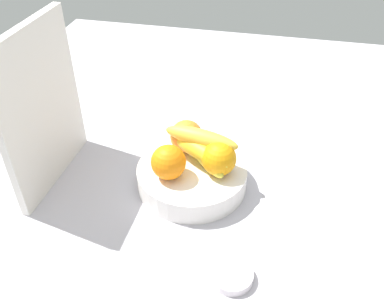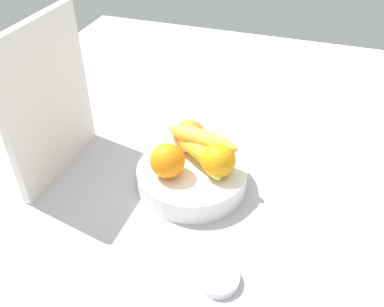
{
  "view_description": "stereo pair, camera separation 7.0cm",
  "coord_description": "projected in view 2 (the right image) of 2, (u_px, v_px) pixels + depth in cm",
  "views": [
    {
      "loc": [
        -72.68,
        -17.78,
        64.89
      ],
      "look_at": [
        -2.79,
        -2.02,
        9.19
      ],
      "focal_mm": 39.2,
      "sensor_mm": 36.0,
      "label": 1
    },
    {
      "loc": [
        -70.8,
        -24.54,
        64.89
      ],
      "look_at": [
        -2.79,
        -2.02,
        9.19
      ],
      "focal_mm": 39.2,
      "sensor_mm": 36.0,
      "label": 2
    }
  ],
  "objects": [
    {
      "name": "ground_plane",
      "position": [
        188.0,
        180.0,
        1.0
      ],
      "size": [
        180.0,
        140.0,
        3.0
      ],
      "primitive_type": "cube",
      "color": "#B3AFB9"
    },
    {
      "name": "jar_lid",
      "position": [
        218.0,
        278.0,
        0.75
      ],
      "size": [
        7.88,
        7.88,
        1.71
      ],
      "primitive_type": "cylinder",
      "color": "white",
      "rests_on": "ground_plane"
    },
    {
      "name": "orange_front_left",
      "position": [
        167.0,
        161.0,
        0.89
      ],
      "size": [
        7.59,
        7.59,
        7.59
      ],
      "primitive_type": "sphere",
      "color": "orange",
      "rests_on": "fruit_bowl"
    },
    {
      "name": "cutting_board",
      "position": [
        48.0,
        102.0,
        0.91
      ],
      "size": [
        28.03,
        2.44,
        36.0
      ],
      "primitive_type": "cube",
      "rotation": [
        0.0,
        0.0,
        -0.02
      ],
      "color": "white",
      "rests_on": "ground_plane"
    },
    {
      "name": "orange_front_right",
      "position": [
        218.0,
        160.0,
        0.89
      ],
      "size": [
        7.59,
        7.59,
        7.59
      ],
      "primitive_type": "sphere",
      "color": "orange",
      "rests_on": "fruit_bowl"
    },
    {
      "name": "orange_center",
      "position": [
        189.0,
        136.0,
        0.96
      ],
      "size": [
        7.59,
        7.59,
        7.59
      ],
      "primitive_type": "sphere",
      "color": "orange",
      "rests_on": "fruit_bowl"
    },
    {
      "name": "fruit_bowl",
      "position": [
        192.0,
        176.0,
        0.95
      ],
      "size": [
        24.68,
        24.68,
        5.19
      ],
      "primitive_type": "cylinder",
      "color": "white",
      "rests_on": "ground_plane"
    },
    {
      "name": "banana_bunch",
      "position": [
        202.0,
        148.0,
        0.92
      ],
      "size": [
        15.92,
        17.45,
        8.4
      ],
      "color": "yellow",
      "rests_on": "fruit_bowl"
    }
  ]
}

